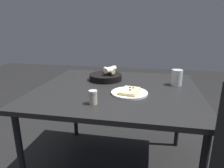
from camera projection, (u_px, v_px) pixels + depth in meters
The scene contains 5 objects.
dining_table at pixel (117, 95), 1.49m from camera, with size 1.16×1.03×0.71m.
pizza_plate at pixel (129, 92), 1.35m from camera, with size 0.25×0.25×0.04m.
bread_basket at pixel (106, 76), 1.68m from camera, with size 0.27×0.27×0.11m.
beer_glass at pixel (177, 78), 1.53m from camera, with size 0.08×0.08×0.12m.
pepper_shaker at pixel (93, 98), 1.17m from camera, with size 0.05×0.05×0.08m.
Camera 1 is at (0.23, -1.38, 1.17)m, focal length 32.26 mm.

